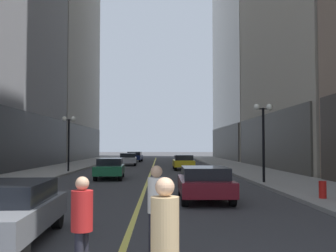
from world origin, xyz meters
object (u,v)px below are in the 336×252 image
Objects in this scene: pedestrian_in_red_jacket at (82,221)px; car_navy at (135,156)px; car_grey at (9,210)px; pedestrian_in_tan_trench at (165,239)px; street_lamp_left_far at (69,131)px; car_maroon at (205,182)px; car_green at (110,168)px; street_lamp_right_mid at (263,125)px; fire_hydrant_right at (323,192)px; car_yellow at (183,162)px; pedestrian_in_white_shirt at (156,204)px; car_silver at (128,159)px.

car_navy is at bearing 92.62° from pedestrian_in_red_jacket.
pedestrian_in_tan_trench is (3.41, -4.32, 0.31)m from car_grey.
pedestrian_in_tan_trench is at bearing -75.22° from street_lamp_left_far.
car_maroon is 39.20m from car_navy.
car_green is 1.02× the size of street_lamp_right_mid.
car_grey is 5.79× the size of fire_hydrant_right.
street_lamp_left_far reaches higher than pedestrian_in_red_jacket.
car_maroon and car_yellow have the same top height.
street_lamp_left_far reaches higher than car_grey.
pedestrian_in_white_shirt reaches higher than car_maroon.
pedestrian_in_red_jacket is at bearing -86.55° from car_silver.
car_silver is 31.02m from fire_hydrant_right.
car_silver is 5.55× the size of fire_hydrant_right.
car_maroon is 2.46× the size of pedestrian_in_tan_trench.
car_green is 19.05m from pedestrian_in_white_shirt.
pedestrian_in_white_shirt reaches higher than car_navy.
car_yellow is at bearing 85.79° from pedestrian_in_white_shirt.
car_grey is at bearing 127.99° from pedestrian_in_red_jacket.
pedestrian_in_red_jacket is 0.37× the size of street_lamp_left_far.
pedestrian_in_tan_trench is at bearing -119.80° from fire_hydrant_right.
fire_hydrant_right is (7.36, 9.01, -0.56)m from pedestrian_in_red_jacket.
car_navy is at bearing 94.10° from pedestrian_in_white_shirt.
car_yellow is 21.33m from fire_hydrant_right.
car_maroon is at bearing -121.40° from street_lamp_right_mid.
car_grey and car_green have the same top height.
car_maroon and car_navy have the same top height.
car_green and car_navy have the same top height.
street_lamp_left_far is at bearing 118.54° from car_maroon.
pedestrian_in_tan_trench is 18.49m from street_lamp_right_mid.
car_maroon is at bearing -61.46° from street_lamp_left_far.
fire_hydrant_right is at bearing -71.82° from car_silver.
fire_hydrant_right is at bearing -50.00° from car_green.
street_lamp_right_mid is at bearing 68.46° from pedestrian_in_white_shirt.
pedestrian_in_red_jacket reaches higher than car_navy.
street_lamp_right_mid reaches higher than car_navy.
car_navy reaches higher than fire_hydrant_right.
street_lamp_right_mid is (8.90, -4.32, 2.54)m from car_green.
pedestrian_in_white_shirt is 0.40× the size of street_lamp_right_mid.
car_maroon is at bearing -90.88° from car_yellow.
car_green is (-4.97, 10.75, -0.00)m from car_maroon.
car_silver is 37.22m from pedestrian_in_white_shirt.
pedestrian_in_red_jacket is at bearing -87.38° from car_navy.
pedestrian_in_red_jacket is 26.56m from street_lamp_left_far.
street_lamp_left_far reaches higher than car_maroon.
pedestrian_in_white_shirt is at bearing 51.15° from pedestrian_in_red_jacket.
car_green is at bearing 154.08° from street_lamp_right_mid.
car_maroon and car_silver have the same top height.
car_navy is 5.31× the size of fire_hydrant_right.
car_navy is at bearing 105.62° from street_lamp_right_mid.
car_navy is 2.41× the size of pedestrian_in_tan_trench.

